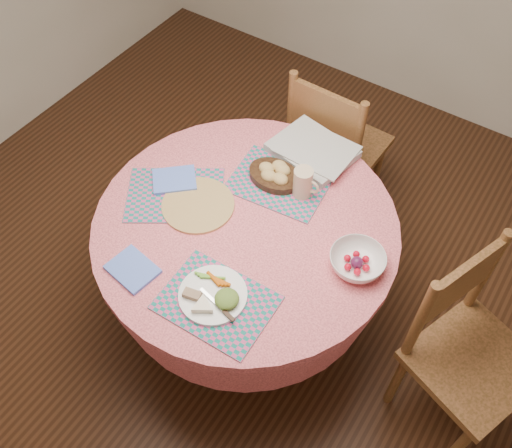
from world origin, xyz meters
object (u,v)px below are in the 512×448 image
(dinner_plate, at_px, (213,296))
(latte_mug, at_px, (303,183))
(dining_table, at_px, (246,251))
(fruit_bowl, at_px, (357,262))
(wicker_trivet, at_px, (198,205))
(chair_right, at_px, (466,348))
(bread_bowl, at_px, (275,174))
(chair_back, at_px, (333,145))

(dinner_plate, relative_size, latte_mug, 1.88)
(dining_table, relative_size, fruit_bowl, 4.98)
(wicker_trivet, bearing_deg, fruit_bowl, 8.01)
(chair_right, bearing_deg, bread_bowl, 102.15)
(chair_back, relative_size, fruit_bowl, 3.85)
(wicker_trivet, xyz_separation_m, dinner_plate, (0.31, -0.32, 0.02))
(chair_back, xyz_separation_m, bread_bowl, (-0.01, -0.56, 0.29))
(dining_table, relative_size, dinner_plate, 4.89)
(chair_right, bearing_deg, chair_back, 74.58)
(chair_back, bearing_deg, bread_bowl, 91.16)
(chair_back, bearing_deg, wicker_trivet, 79.34)
(bread_bowl, bearing_deg, chair_right, -8.02)
(chair_right, xyz_separation_m, chair_back, (-0.98, 0.70, -0.00))
(dinner_plate, bearing_deg, fruit_bowl, 48.66)
(bread_bowl, xyz_separation_m, fruit_bowl, (0.50, -0.20, -0.00))
(dinner_plate, xyz_separation_m, fruit_bowl, (0.36, 0.41, 0.01))
(dining_table, height_order, chair_back, chair_back)
(fruit_bowl, bearing_deg, wicker_trivet, -171.99)
(bread_bowl, bearing_deg, chair_back, 89.43)
(chair_right, bearing_deg, latte_mug, 101.28)
(dining_table, xyz_separation_m, wicker_trivet, (-0.21, -0.03, 0.20))
(dinner_plate, xyz_separation_m, bread_bowl, (-0.13, 0.62, 0.01))
(wicker_trivet, distance_m, bread_bowl, 0.35)
(chair_back, relative_size, bread_bowl, 4.17)
(dining_table, xyz_separation_m, latte_mug, (0.11, 0.26, 0.27))
(dining_table, height_order, wicker_trivet, wicker_trivet)
(dinner_plate, distance_m, latte_mug, 0.61)
(dining_table, relative_size, wicker_trivet, 4.13)
(dining_table, bearing_deg, chair_back, 91.70)
(wicker_trivet, bearing_deg, bread_bowl, 58.42)
(wicker_trivet, bearing_deg, chair_back, 77.61)
(latte_mug, distance_m, fruit_bowl, 0.41)
(chair_right, relative_size, chair_back, 1.01)
(chair_back, bearing_deg, chair_right, 146.14)
(dinner_plate, bearing_deg, chair_back, 96.09)
(wicker_trivet, xyz_separation_m, fruit_bowl, (0.68, 0.10, 0.03))
(chair_back, relative_size, wicker_trivet, 3.19)
(wicker_trivet, xyz_separation_m, latte_mug, (0.32, 0.29, 0.07))
(chair_right, relative_size, wicker_trivet, 3.21)
(wicker_trivet, bearing_deg, latte_mug, 41.92)
(latte_mug, height_order, fruit_bowl, latte_mug)
(chair_right, xyz_separation_m, wicker_trivet, (-1.17, -0.16, 0.25))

